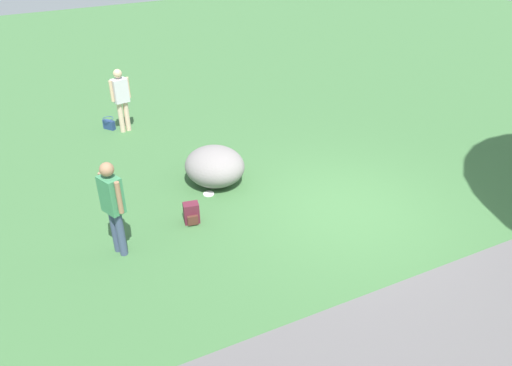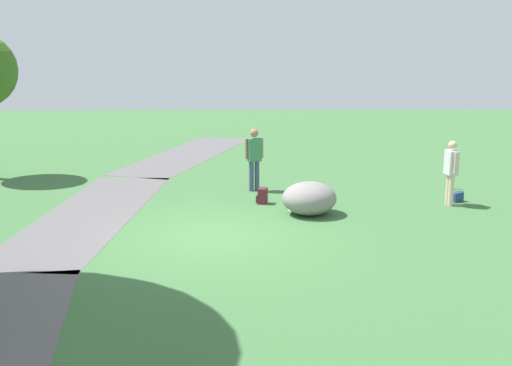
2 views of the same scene
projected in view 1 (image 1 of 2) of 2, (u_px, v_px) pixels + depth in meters
name	position (u px, v px, depth m)	size (l,w,h in m)	color
ground_plane	(349.00, 210.00, 9.16)	(48.00, 48.00, 0.00)	#3E6C3B
footpath_segment_mid	(385.00, 359.00, 6.16)	(8.17, 2.90, 0.01)	#5E5A5C
lawn_boulder	(215.00, 166.00, 9.88)	(1.43, 1.51, 0.78)	gray
woman_with_handbag	(121.00, 96.00, 11.91)	(0.52, 0.28, 1.63)	beige
man_near_boulder	(113.00, 203.00, 7.56)	(0.34, 0.50, 1.71)	#3E4B6A
handbag_on_grass	(109.00, 124.00, 12.41)	(0.37, 0.37, 0.31)	navy
backpack_by_boulder	(191.00, 213.00, 8.72)	(0.32, 0.31, 0.40)	#5B1E2D
frisbee_on_grass	(209.00, 194.00, 9.66)	(0.22, 0.22, 0.02)	white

